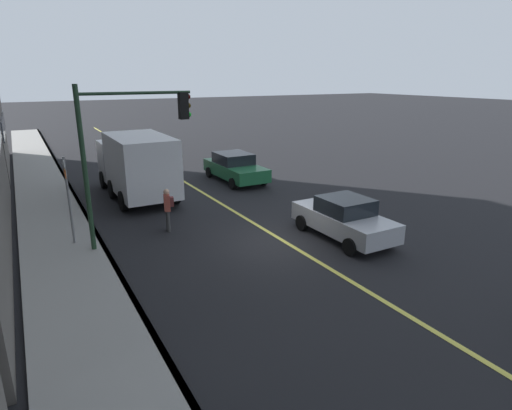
{
  "coord_description": "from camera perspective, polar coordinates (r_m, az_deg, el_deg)",
  "views": [
    {
      "loc": [
        -12.01,
        7.83,
        5.7
      ],
      "look_at": [
        0.86,
        0.62,
        1.21
      ],
      "focal_mm": 29.83,
      "sensor_mm": 36.0,
      "label": 1
    }
  ],
  "objects": [
    {
      "name": "lane_stripe_center",
      "position": [
        15.42,
        3.58,
        -4.76
      ],
      "size": [
        80.0,
        0.16,
        0.01
      ],
      "primitive_type": "cube",
      "color": "#D8CC4C",
      "rests_on": "ground"
    },
    {
      "name": "curb_edge",
      "position": [
        13.41,
        -17.98,
        -8.75
      ],
      "size": [
        80.0,
        0.16,
        0.15
      ],
      "primitive_type": "cube",
      "color": "slate",
      "rests_on": "ground"
    },
    {
      "name": "car_silver",
      "position": [
        15.74,
        11.69,
        -1.73
      ],
      "size": [
        4.16,
        1.91,
        1.53
      ],
      "color": "#A8AAB2",
      "rests_on": "ground"
    },
    {
      "name": "street_sign_post",
      "position": [
        15.62,
        -23.87,
        1.19
      ],
      "size": [
        0.6,
        0.08,
        3.16
      ],
      "color": "slate",
      "rests_on": "ground"
    },
    {
      "name": "sidewalk_slab",
      "position": [
        13.28,
        -23.22,
        -9.6
      ],
      "size": [
        80.0,
        2.62,
        0.15
      ],
      "primitive_type": "cube",
      "color": "gray",
      "rests_on": "ground"
    },
    {
      "name": "traffic_light_mast",
      "position": [
        14.65,
        -16.81,
        8.57
      ],
      "size": [
        0.28,
        3.73,
        5.47
      ],
      "color": "#1E3823",
      "rests_on": "ground"
    },
    {
      "name": "ground",
      "position": [
        15.43,
        3.58,
        -4.78
      ],
      "size": [
        200.0,
        200.0,
        0.0
      ],
      "primitive_type": "plane",
      "color": "black"
    },
    {
      "name": "pedestrian_with_backpack",
      "position": [
        16.38,
        -11.75,
        -0.23
      ],
      "size": [
        0.43,
        0.43,
        1.66
      ],
      "color": "#383838",
      "rests_on": "ground"
    },
    {
      "name": "truck_white",
      "position": [
        21.32,
        -15.72,
        5.35
      ],
      "size": [
        6.69,
        2.63,
        3.08
      ],
      "color": "silver",
      "rests_on": "ground"
    },
    {
      "name": "car_green",
      "position": [
        23.96,
        -2.85,
        5.08
      ],
      "size": [
        4.73,
        2.07,
        1.56
      ],
      "color": "#1E6038",
      "rests_on": "ground"
    }
  ]
}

